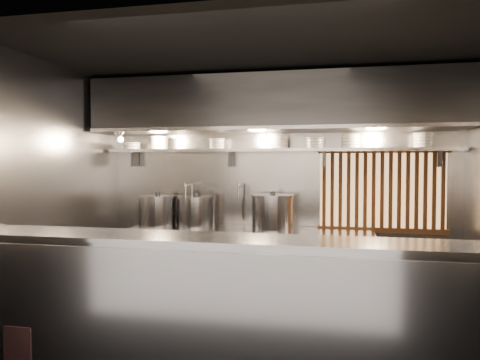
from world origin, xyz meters
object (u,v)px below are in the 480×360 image
at_px(pendant_bulb, 266,143).
at_px(stock_pot_left, 158,211).
at_px(heat_lamp, 119,135).
at_px(stock_pot_right, 273,212).
at_px(stock_pot_mid, 196,211).

relative_size(pendant_bulb, stock_pot_left, 0.28).
relative_size(heat_lamp, stock_pot_right, 0.62).
bearing_deg(heat_lamp, pendant_bulb, 11.00).
height_order(heat_lamp, stock_pot_mid, heat_lamp).
height_order(pendant_bulb, stock_pot_right, pendant_bulb).
xyz_separation_m(stock_pot_left, stock_pot_right, (1.50, 0.00, 0.02)).
distance_m(heat_lamp, stock_pot_right, 2.14).
bearing_deg(pendant_bulb, stock_pot_mid, -176.66).
xyz_separation_m(heat_lamp, stock_pot_right, (1.89, 0.28, -0.95)).
bearing_deg(stock_pot_right, heat_lamp, -171.69).
relative_size(pendant_bulb, stock_pot_right, 0.33).
relative_size(heat_lamp, stock_pot_mid, 0.52).
relative_size(stock_pot_left, stock_pot_right, 1.17).
height_order(stock_pot_left, stock_pot_mid, stock_pot_left).
bearing_deg(stock_pot_right, pendant_bulb, 142.72).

